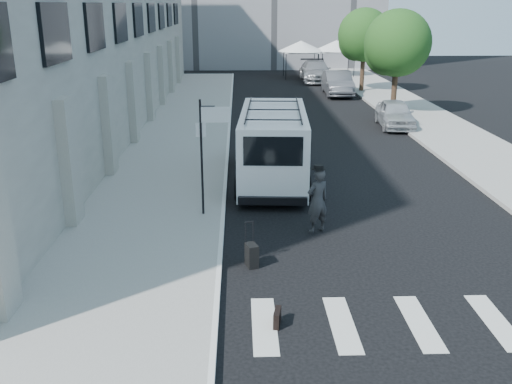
{
  "coord_description": "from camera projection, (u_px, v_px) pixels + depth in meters",
  "views": [
    {
      "loc": [
        -1.48,
        -13.21,
        6.26
      ],
      "look_at": [
        -1.03,
        1.77,
        1.3
      ],
      "focal_mm": 40.0,
      "sensor_mm": 36.0,
      "label": 1
    }
  ],
  "objects": [
    {
      "name": "parked_car_b",
      "position": [
        338.0,
        83.0,
        40.78
      ],
      "size": [
        1.97,
        5.24,
        1.71
      ],
      "primitive_type": "imported",
      "rotation": [
        0.0,
        0.0,
        -0.03
      ],
      "color": "#4B4D52",
      "rests_on": "ground"
    },
    {
      "name": "tent_right",
      "position": [
        336.0,
        46.0,
        50.43
      ],
      "size": [
        4.0,
        4.0,
        3.2
      ],
      "color": "black",
      "rests_on": "ground"
    },
    {
      "name": "sidewalk_right",
      "position": [
        416.0,
        113.0,
        33.75
      ],
      "size": [
        4.0,
        56.0,
        0.15
      ],
      "primitive_type": "cube",
      "color": "gray",
      "rests_on": "ground"
    },
    {
      "name": "cargo_van",
      "position": [
        273.0,
        145.0,
        20.85
      ],
      "size": [
        2.82,
        7.15,
        2.61
      ],
      "rotation": [
        0.0,
        0.0,
        -0.06
      ],
      "color": "white",
      "rests_on": "ground"
    },
    {
      "name": "businessman",
      "position": [
        318.0,
        201.0,
        16.16
      ],
      "size": [
        0.82,
        0.72,
        1.88
      ],
      "primitive_type": "imported",
      "rotation": [
        0.0,
        0.0,
        3.62
      ],
      "color": "#2F3032",
      "rests_on": "ground"
    },
    {
      "name": "parked_car_a",
      "position": [
        395.0,
        114.0,
        30.19
      ],
      "size": [
        2.01,
        4.33,
        1.44
      ],
      "primitive_type": "imported",
      "rotation": [
        0.0,
        0.0,
        -0.08
      ],
      "color": "#AAAEB2",
      "rests_on": "ground"
    },
    {
      "name": "ground",
      "position": [
        298.0,
        262.0,
        14.54
      ],
      "size": [
        120.0,
        120.0,
        0.0
      ],
      "primitive_type": "plane",
      "color": "black",
      "rests_on": "ground"
    },
    {
      "name": "sidewalk_left",
      "position": [
        186.0,
        129.0,
        29.58
      ],
      "size": [
        4.5,
        48.0,
        0.15
      ],
      "primitive_type": "cube",
      "color": "gray",
      "rests_on": "ground"
    },
    {
      "name": "tree_far",
      "position": [
        362.0,
        37.0,
        41.17
      ],
      "size": [
        3.8,
        3.83,
        6.03
      ],
      "color": "black",
      "rests_on": "ground"
    },
    {
      "name": "parked_car_c",
      "position": [
        316.0,
        71.0,
        47.89
      ],
      "size": [
        2.45,
        5.94,
        1.72
      ],
      "primitive_type": "imported",
      "rotation": [
        0.0,
        0.0,
        -0.01
      ],
      "color": "gray",
      "rests_on": "ground"
    },
    {
      "name": "suitcase",
      "position": [
        252.0,
        255.0,
        14.2
      ],
      "size": [
        0.36,
        0.47,
        1.14
      ],
      "rotation": [
        0.0,
        0.0,
        0.3
      ],
      "color": "black",
      "rests_on": "ground"
    },
    {
      "name": "tent_left",
      "position": [
        301.0,
        46.0,
        49.86
      ],
      "size": [
        4.0,
        4.0,
        3.2
      ],
      "color": "black",
      "rests_on": "ground"
    },
    {
      "name": "sign_pole",
      "position": [
        209.0,
        133.0,
        16.68
      ],
      "size": [
        1.03,
        0.07,
        3.5
      ],
      "color": "black",
      "rests_on": "sidewalk_left"
    },
    {
      "name": "building_left",
      "position": [
        44.0,
        9.0,
        29.41
      ],
      "size": [
        10.0,
        44.0,
        12.0
      ],
      "primitive_type": "cube",
      "color": "gray",
      "rests_on": "ground"
    },
    {
      "name": "briefcase",
      "position": [
        277.0,
        318.0,
        11.62
      ],
      "size": [
        0.2,
        0.45,
        0.34
      ],
      "primitive_type": "cube",
      "rotation": [
        0.0,
        0.0,
        -0.18
      ],
      "color": "black",
      "rests_on": "ground"
    },
    {
      "name": "tree_near",
      "position": [
        395.0,
        46.0,
        32.63
      ],
      "size": [
        3.8,
        3.83,
        6.03
      ],
      "color": "black",
      "rests_on": "ground"
    }
  ]
}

